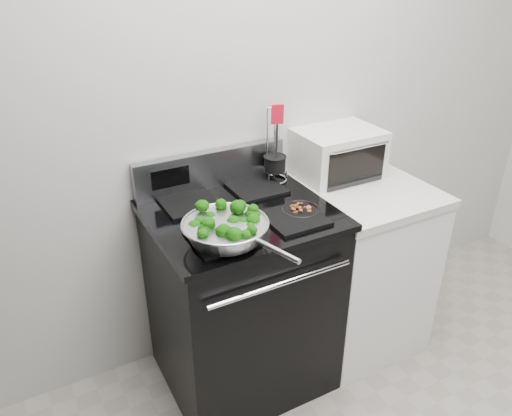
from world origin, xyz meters
TOP-DOWN VIEW (x-y plane):
  - back_wall at (0.00, 1.75)m, footprint 4.00×0.02m
  - gas_range at (-0.30, 1.41)m, footprint 0.79×0.69m
  - counter at (0.39, 1.41)m, footprint 0.62×0.68m
  - skillet at (-0.46, 1.22)m, footprint 0.34×0.53m
  - broccoli_pile at (-0.46, 1.22)m, footprint 0.27×0.27m
  - bacon_plate at (-0.07, 1.29)m, footprint 0.17×0.17m
  - utensil_holder at (-0.00, 1.63)m, footprint 0.13×0.13m
  - toaster_oven at (0.35, 1.60)m, footprint 0.42×0.32m

SIDE VIEW (x-z plane):
  - counter at x=0.39m, z-range 0.00..0.92m
  - gas_range at x=-0.30m, z-range -0.08..1.05m
  - bacon_plate at x=-0.07m, z-range 0.95..0.99m
  - skillet at x=-0.46m, z-range 0.97..1.04m
  - utensil_holder at x=0.00m, z-range 0.82..1.21m
  - broccoli_pile at x=-0.46m, z-range 0.98..1.07m
  - toaster_oven at x=0.35m, z-range 0.92..1.16m
  - back_wall at x=0.00m, z-range 0.00..2.70m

